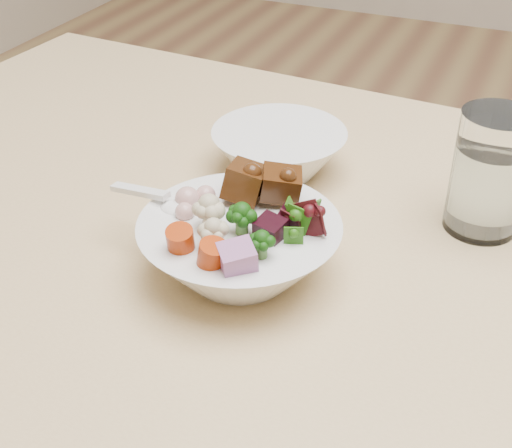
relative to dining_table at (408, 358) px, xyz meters
The scene contains 5 objects.
dining_table is the anchor object (origin of this frame).
food_bowl 0.20m from the dining_table, behind, with size 0.19×0.19×0.11m.
soup_spoon 0.28m from the dining_table, behind, with size 0.10×0.04×0.02m.
water_glass 0.20m from the dining_table, 77.77° to the left, with size 0.08×0.08×0.13m.
side_bowl 0.29m from the dining_table, 140.32° to the left, with size 0.16×0.16×0.05m, color white, non-canonical shape.
Camera 1 is at (-0.16, -0.70, 1.17)m, focal length 50.00 mm.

